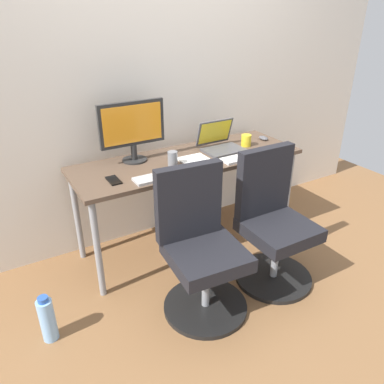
{
  "coord_description": "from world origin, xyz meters",
  "views": [
    {
      "loc": [
        -1.29,
        -2.25,
        1.76
      ],
      "look_at": [
        0.0,
        -0.05,
        0.49
      ],
      "focal_mm": 34.94,
      "sensor_mm": 36.0,
      "label": 1
    }
  ],
  "objects": [
    {
      "name": "keyboard_by_monitor",
      "position": [
        -0.35,
        -0.22,
        0.76
      ],
      "size": [
        0.34,
        0.12,
        0.02
      ],
      "primitive_type": "cube",
      "color": "#B7B7B7",
      "rests_on": "desk"
    },
    {
      "name": "desk",
      "position": [
        0.0,
        0.0,
        0.68
      ],
      "size": [
        1.73,
        0.59,
        0.75
      ],
      "color": "brown",
      "rests_on": "ground"
    },
    {
      "name": "water_bottle_on_floor",
      "position": [
        -1.2,
        -0.46,
        0.15
      ],
      "size": [
        0.09,
        0.09,
        0.31
      ],
      "color": "#8CBFF2",
      "rests_on": "ground"
    },
    {
      "name": "pen_cup",
      "position": [
        -0.17,
        -0.07,
        0.8
      ],
      "size": [
        0.07,
        0.07,
        0.1
      ],
      "primitive_type": "cylinder",
      "color": "slate",
      "rests_on": "desk"
    },
    {
      "name": "ground_plane",
      "position": [
        0.0,
        0.0,
        0.0
      ],
      "size": [
        5.28,
        5.28,
        0.0
      ],
      "primitive_type": "plane",
      "color": "brown"
    },
    {
      "name": "paper_pile",
      "position": [
        0.01,
        -0.12,
        0.75
      ],
      "size": [
        0.21,
        0.3,
        0.01
      ],
      "primitive_type": "cube",
      "color": "white",
      "rests_on": "desk"
    },
    {
      "name": "keyboard_by_laptop",
      "position": [
        0.34,
        -0.22,
        0.76
      ],
      "size": [
        0.34,
        0.12,
        0.02
      ],
      "primitive_type": "cube",
      "color": "silver",
      "rests_on": "desk"
    },
    {
      "name": "office_chair_left",
      "position": [
        -0.29,
        -0.65,
        0.42
      ],
      "size": [
        0.54,
        0.54,
        0.94
      ],
      "color": "black",
      "rests_on": "ground"
    },
    {
      "name": "mouse_by_laptop",
      "position": [
        0.79,
        -0.23,
        0.76
      ],
      "size": [
        0.06,
        0.1,
        0.03
      ],
      "primitive_type": "ellipsoid",
      "color": "#B7B7B7",
      "rests_on": "desk"
    },
    {
      "name": "office_chair_right",
      "position": [
        0.29,
        -0.65,
        0.42
      ],
      "size": [
        0.54,
        0.54,
        0.94
      ],
      "color": "black",
      "rests_on": "ground"
    },
    {
      "name": "mouse_by_monitor",
      "position": [
        0.75,
        0.05,
        0.76
      ],
      "size": [
        0.06,
        0.1,
        0.03
      ],
      "primitive_type": "ellipsoid",
      "color": "#515156",
      "rests_on": "desk"
    },
    {
      "name": "open_laptop",
      "position": [
        0.31,
        0.04,
        0.8
      ],
      "size": [
        0.31,
        0.29,
        0.22
      ],
      "color": "#4C4C51",
      "rests_on": "desk"
    },
    {
      "name": "phone_near_laptop",
      "position": [
        -0.62,
        -0.11,
        0.75
      ],
      "size": [
        0.07,
        0.14,
        0.01
      ],
      "primitive_type": "cube",
      "color": "black",
      "rests_on": "desk"
    },
    {
      "name": "coffee_mug",
      "position": [
        0.53,
        -0.0,
        0.79
      ],
      "size": [
        0.08,
        0.08,
        0.09
      ],
      "primitive_type": "cylinder",
      "color": "yellow",
      "rests_on": "desk"
    },
    {
      "name": "back_wall",
      "position": [
        0.0,
        0.38,
        1.3
      ],
      "size": [
        4.4,
        0.04,
        2.6
      ],
      "primitive_type": "cube",
      "color": "silver",
      "rests_on": "ground"
    },
    {
      "name": "desktop_monitor",
      "position": [
        -0.37,
        0.15,
        1.0
      ],
      "size": [
        0.48,
        0.18,
        0.43
      ],
      "color": "#262626",
      "rests_on": "desk"
    }
  ]
}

